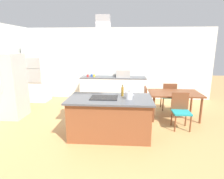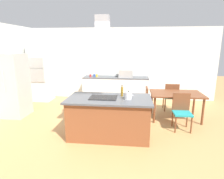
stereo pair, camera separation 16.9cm
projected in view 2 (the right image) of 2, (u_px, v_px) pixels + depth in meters
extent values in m
plane|color=tan|center=(115.00, 113.00, 5.79)|extent=(16.00, 16.00, 0.00)
cube|color=silver|center=(120.00, 64.00, 7.18)|extent=(7.20, 0.10, 2.70)
cube|color=brown|center=(109.00, 118.00, 4.24)|extent=(1.77, 0.91, 0.86)
cube|color=#4C4F54|center=(109.00, 99.00, 4.14)|extent=(1.87, 1.01, 0.04)
cube|color=black|center=(103.00, 97.00, 4.15)|extent=(0.60, 0.44, 0.01)
cylinder|color=silver|center=(128.00, 96.00, 4.02)|extent=(0.16, 0.16, 0.16)
sphere|color=black|center=(128.00, 91.00, 4.00)|extent=(0.03, 0.03, 0.03)
cone|color=silver|center=(133.00, 95.00, 4.01)|extent=(0.06, 0.03, 0.04)
cylinder|color=olive|center=(122.00, 92.00, 4.25)|extent=(0.06, 0.06, 0.21)
cylinder|color=olive|center=(122.00, 86.00, 4.22)|extent=(0.03, 0.03, 0.04)
cylinder|color=black|center=(122.00, 85.00, 4.22)|extent=(0.03, 0.03, 0.01)
cube|color=white|center=(116.00, 89.00, 7.04)|extent=(2.41, 0.62, 0.86)
cube|color=#4C4F54|center=(116.00, 78.00, 6.94)|extent=(2.41, 0.62, 0.04)
cube|color=#B2AFAA|center=(126.00, 73.00, 6.86)|extent=(0.50, 0.38, 0.28)
cylinder|color=red|center=(90.00, 76.00, 6.99)|extent=(0.08, 0.08, 0.09)
cylinder|color=#2D56B2|center=(94.00, 75.00, 7.04)|extent=(0.08, 0.08, 0.09)
cylinder|color=gold|center=(97.00, 75.00, 7.00)|extent=(0.08, 0.08, 0.09)
cube|color=white|center=(41.00, 71.00, 6.96)|extent=(0.70, 0.64, 2.20)
cube|color=#B2AFAA|center=(36.00, 63.00, 6.56)|extent=(0.56, 0.02, 0.36)
cube|color=#B2AFAA|center=(37.00, 75.00, 6.66)|extent=(0.56, 0.02, 0.48)
cube|color=#B2AFAA|center=(11.00, 85.00, 5.40)|extent=(0.80, 0.70, 1.82)
cylinder|color=beige|center=(4.00, 81.00, 4.99)|extent=(0.02, 0.02, 0.55)
cube|color=brown|center=(176.00, 94.00, 5.18)|extent=(1.40, 0.90, 0.04)
cylinder|color=brown|center=(154.00, 110.00, 4.97)|extent=(0.06, 0.06, 0.71)
cylinder|color=brown|center=(203.00, 112.00, 4.84)|extent=(0.06, 0.06, 0.71)
cylinder|color=brown|center=(152.00, 102.00, 5.69)|extent=(0.06, 0.06, 0.71)
cylinder|color=brown|center=(194.00, 103.00, 5.56)|extent=(0.06, 0.06, 0.71)
cube|color=teal|center=(140.00, 103.00, 5.35)|extent=(0.42, 0.42, 0.04)
cube|color=brown|center=(147.00, 95.00, 5.28)|extent=(0.04, 0.42, 0.44)
cylinder|color=brown|center=(133.00, 112.00, 5.25)|extent=(0.04, 0.04, 0.41)
cylinder|color=brown|center=(133.00, 108.00, 5.60)|extent=(0.04, 0.04, 0.41)
cylinder|color=brown|center=(146.00, 113.00, 5.21)|extent=(0.04, 0.04, 0.41)
cylinder|color=brown|center=(145.00, 108.00, 5.56)|extent=(0.04, 0.04, 0.41)
cube|color=teal|center=(182.00, 113.00, 4.52)|extent=(0.42, 0.42, 0.04)
cube|color=brown|center=(181.00, 102.00, 4.65)|extent=(0.42, 0.04, 0.44)
cylinder|color=brown|center=(191.00, 125.00, 4.38)|extent=(0.04, 0.04, 0.41)
cylinder|color=brown|center=(176.00, 125.00, 4.42)|extent=(0.04, 0.04, 0.41)
cylinder|color=brown|center=(187.00, 119.00, 4.73)|extent=(0.04, 0.04, 0.41)
cylinder|color=brown|center=(172.00, 119.00, 4.77)|extent=(0.04, 0.04, 0.41)
cube|color=teal|center=(170.00, 97.00, 5.97)|extent=(0.42, 0.42, 0.04)
cube|color=brown|center=(172.00, 91.00, 5.74)|extent=(0.42, 0.04, 0.44)
cylinder|color=brown|center=(163.00, 102.00, 6.22)|extent=(0.04, 0.04, 0.41)
cylinder|color=brown|center=(174.00, 102.00, 6.18)|extent=(0.04, 0.04, 0.41)
cylinder|color=brown|center=(165.00, 105.00, 5.87)|extent=(0.04, 0.04, 0.41)
cylinder|color=brown|center=(177.00, 106.00, 5.83)|extent=(0.04, 0.04, 0.41)
cube|color=#ADADB2|center=(103.00, 53.00, 3.92)|extent=(0.90, 0.55, 0.08)
cube|color=#ADADB2|center=(103.00, 33.00, 3.83)|extent=(0.28, 0.24, 0.70)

